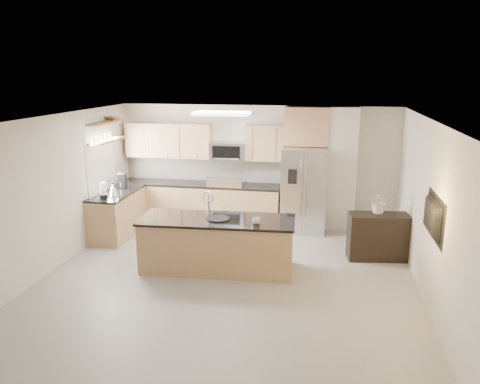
% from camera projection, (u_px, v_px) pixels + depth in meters
% --- Properties ---
extents(floor, '(6.50, 6.50, 0.00)m').
position_uv_depth(floor, '(226.00, 284.00, 7.46)').
color(floor, '#A6A29E').
rests_on(floor, ground).
extents(ceiling, '(6.00, 6.50, 0.02)m').
position_uv_depth(ceiling, '(224.00, 120.00, 6.82)').
color(ceiling, silver).
rests_on(ceiling, wall_back).
extents(wall_back, '(6.00, 0.02, 2.60)m').
position_uv_depth(wall_back, '(257.00, 165.00, 10.23)').
color(wall_back, beige).
rests_on(wall_back, floor).
extents(wall_front, '(6.00, 0.02, 2.60)m').
position_uv_depth(wall_front, '(144.00, 307.00, 4.04)').
color(wall_front, beige).
rests_on(wall_front, floor).
extents(wall_left, '(0.02, 6.50, 2.60)m').
position_uv_depth(wall_left, '(47.00, 196.00, 7.67)').
color(wall_left, beige).
rests_on(wall_left, floor).
extents(wall_right, '(0.02, 6.50, 2.60)m').
position_uv_depth(wall_right, '(432.00, 216.00, 6.60)').
color(wall_right, beige).
rests_on(wall_right, floor).
extents(back_counter, '(3.55, 0.66, 1.44)m').
position_uv_depth(back_counter, '(200.00, 203.00, 10.35)').
color(back_counter, tan).
rests_on(back_counter, floor).
extents(left_counter, '(0.66, 1.50, 0.92)m').
position_uv_depth(left_counter, '(117.00, 214.00, 9.59)').
color(left_counter, tan).
rests_on(left_counter, floor).
extents(range, '(0.76, 0.64, 1.14)m').
position_uv_depth(range, '(227.00, 204.00, 10.23)').
color(range, black).
rests_on(range, floor).
extents(upper_cabinets, '(3.50, 0.33, 0.75)m').
position_uv_depth(upper_cabinets, '(197.00, 141.00, 10.18)').
color(upper_cabinets, tan).
rests_on(upper_cabinets, wall_back).
extents(microwave, '(0.76, 0.40, 0.40)m').
position_uv_depth(microwave, '(228.00, 151.00, 10.06)').
color(microwave, '#BCBCBF').
rests_on(microwave, upper_cabinets).
extents(refrigerator, '(0.92, 0.78, 1.78)m').
position_uv_depth(refrigerator, '(304.00, 190.00, 9.79)').
color(refrigerator, '#BCBCBF').
rests_on(refrigerator, floor).
extents(partition_column, '(0.60, 0.30, 2.60)m').
position_uv_depth(partition_column, '(342.00, 170.00, 9.77)').
color(partition_column, silver).
rests_on(partition_column, floor).
extents(window, '(0.04, 1.15, 1.65)m').
position_uv_depth(window, '(99.00, 156.00, 9.34)').
color(window, white).
rests_on(window, wall_left).
extents(shelf_lower, '(0.30, 1.20, 0.04)m').
position_uv_depth(shelf_lower, '(107.00, 141.00, 9.34)').
color(shelf_lower, brown).
rests_on(shelf_lower, wall_left).
extents(shelf_upper, '(0.30, 1.20, 0.04)m').
position_uv_depth(shelf_upper, '(105.00, 122.00, 9.25)').
color(shelf_upper, brown).
rests_on(shelf_upper, wall_left).
extents(ceiling_fixture, '(1.00, 0.50, 0.06)m').
position_uv_depth(ceiling_fixture, '(222.00, 113.00, 8.42)').
color(ceiling_fixture, white).
rests_on(ceiling_fixture, ceiling).
extents(island, '(2.65, 1.09, 1.32)m').
position_uv_depth(island, '(217.00, 244.00, 7.93)').
color(island, tan).
rests_on(island, floor).
extents(credenza, '(1.09, 0.57, 0.84)m').
position_uv_depth(credenza, '(378.00, 237.00, 8.38)').
color(credenza, black).
rests_on(credenza, floor).
extents(cup, '(0.15, 0.15, 0.10)m').
position_uv_depth(cup, '(256.00, 221.00, 7.54)').
color(cup, silver).
rests_on(cup, island).
extents(platter, '(0.45, 0.45, 0.02)m').
position_uv_depth(platter, '(218.00, 219.00, 7.80)').
color(platter, black).
rests_on(platter, island).
extents(blender, '(0.14, 0.14, 0.33)m').
position_uv_depth(blender, '(103.00, 192.00, 8.93)').
color(blender, black).
rests_on(blender, left_counter).
extents(kettle, '(0.21, 0.21, 0.26)m').
position_uv_depth(kettle, '(113.00, 189.00, 9.23)').
color(kettle, '#BCBCBF').
rests_on(kettle, left_counter).
extents(coffee_maker, '(0.21, 0.24, 0.31)m').
position_uv_depth(coffee_maker, '(122.00, 181.00, 9.77)').
color(coffee_maker, black).
rests_on(coffee_maker, left_counter).
extents(bowl, '(0.42, 0.42, 0.10)m').
position_uv_depth(bowl, '(111.00, 118.00, 9.50)').
color(bowl, '#BCBCBF').
rests_on(bowl, shelf_upper).
extents(flower_vase, '(0.63, 0.56, 0.64)m').
position_uv_depth(flower_vase, '(380.00, 196.00, 8.28)').
color(flower_vase, beige).
rests_on(flower_vase, credenza).
extents(television, '(0.14, 1.08, 0.62)m').
position_uv_depth(television, '(429.00, 217.00, 6.42)').
color(television, black).
rests_on(television, wall_right).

